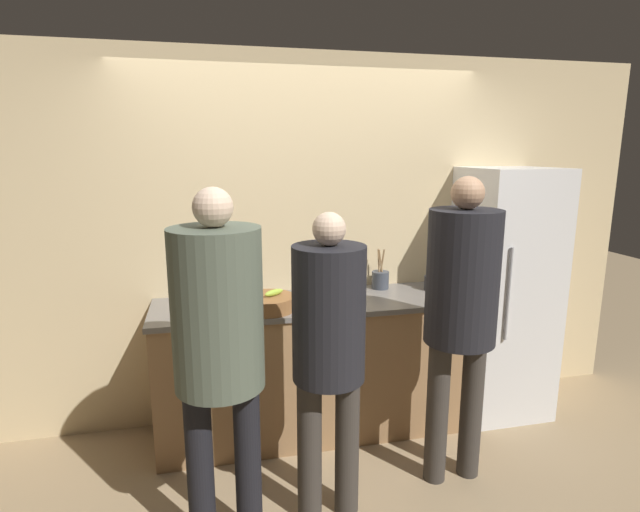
{
  "coord_description": "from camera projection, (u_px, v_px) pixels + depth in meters",
  "views": [
    {
      "loc": [
        -0.69,
        -2.8,
        1.94
      ],
      "look_at": [
        0.0,
        0.14,
        1.3
      ],
      "focal_mm": 28.0,
      "sensor_mm": 36.0,
      "label": 1
    }
  ],
  "objects": [
    {
      "name": "bottle_green",
      "position": [
        328.0,
        296.0,
        3.15
      ],
      "size": [
        0.06,
        0.06,
        0.24
      ],
      "color": "#236033",
      "rests_on": "counter"
    },
    {
      "name": "person_right",
      "position": [
        461.0,
        300.0,
        2.81
      ],
      "size": [
        0.4,
        0.4,
        1.81
      ],
      "color": "#38332D",
      "rests_on": "ground_plane"
    },
    {
      "name": "counter",
      "position": [
        313.0,
        365.0,
        3.47
      ],
      "size": [
        2.12,
        0.65,
        0.95
      ],
      "color": "#9E754C",
      "rests_on": "ground_plane"
    },
    {
      "name": "utensil_crock",
      "position": [
        380.0,
        279.0,
        3.65
      ],
      "size": [
        0.12,
        0.12,
        0.29
      ],
      "color": "#3D424C",
      "rests_on": "counter"
    },
    {
      "name": "wall_back",
      "position": [
        303.0,
        241.0,
        3.6
      ],
      "size": [
        5.2,
        0.06,
        2.6
      ],
      "color": "#D6BC8C",
      "rests_on": "ground_plane"
    },
    {
      "name": "cup_black",
      "position": [
        431.0,
        283.0,
        3.6
      ],
      "size": [
        0.09,
        0.09,
        0.1
      ],
      "color": "#28282D",
      "rests_on": "counter"
    },
    {
      "name": "fruit_bowl",
      "position": [
        267.0,
        303.0,
        3.15
      ],
      "size": [
        0.35,
        0.35,
        0.13
      ],
      "color": "brown",
      "rests_on": "counter"
    },
    {
      "name": "ground_plane",
      "position": [
        325.0,
        456.0,
        3.23
      ],
      "size": [
        14.0,
        14.0,
        0.0
      ],
      "primitive_type": "plane",
      "color": "#9E8460"
    },
    {
      "name": "person_left",
      "position": [
        219.0,
        335.0,
        2.29
      ],
      "size": [
        0.42,
        0.42,
        1.79
      ],
      "color": "black",
      "rests_on": "ground_plane"
    },
    {
      "name": "person_center",
      "position": [
        329.0,
        340.0,
        2.52
      ],
      "size": [
        0.37,
        0.37,
        1.65
      ],
      "color": "#38332D",
      "rests_on": "ground_plane"
    },
    {
      "name": "refrigerator",
      "position": [
        503.0,
        293.0,
        3.68
      ],
      "size": [
        0.6,
        0.65,
        1.82
      ],
      "color": "white",
      "rests_on": "ground_plane"
    }
  ]
}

